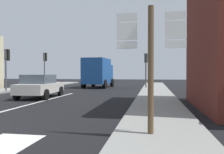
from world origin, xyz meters
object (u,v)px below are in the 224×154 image
sedan_far (40,86)px  traffic_light_far_left (45,62)px  traffic_light_near_left (7,61)px  traffic_light_far_right (146,63)px  delivery_truck (98,72)px  route_sign_post (151,60)px

sedan_far → traffic_light_far_left: traffic_light_far_left is taller
traffic_light_near_left → traffic_light_far_right: bearing=30.7°
sedan_far → delivery_truck: bearing=82.8°
sedan_far → route_sign_post: size_ratio=1.34×
route_sign_post → traffic_light_far_left: (-11.44, 18.70, 0.85)m
sedan_far → traffic_light_far_right: size_ratio=1.24×
delivery_truck → traffic_light_near_left: (-5.78, -7.35, 0.91)m
sedan_far → route_sign_post: (7.01, -8.48, 1.15)m
route_sign_post → traffic_light_near_left: traffic_light_near_left is taller
traffic_light_near_left → sedan_far: bearing=-36.6°
traffic_light_far_right → traffic_light_near_left: traffic_light_far_right is taller
sedan_far → delivery_truck: size_ratio=0.84×
sedan_far → delivery_truck: (1.35, 10.63, 0.89)m
sedan_far → route_sign_post: route_sign_post is taller
sedan_far → traffic_light_far_left: bearing=113.4°
delivery_truck → traffic_light_far_right: bearing=-10.4°
traffic_light_far_right → traffic_light_near_left: size_ratio=1.01×
route_sign_post → sedan_far: bearing=129.6°
delivery_truck → traffic_light_far_right: (5.05, -0.93, 0.93)m
route_sign_post → traffic_light_near_left: size_ratio=0.93×
traffic_light_far_left → delivery_truck: bearing=4.1°
traffic_light_far_right → sedan_far: bearing=-123.4°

